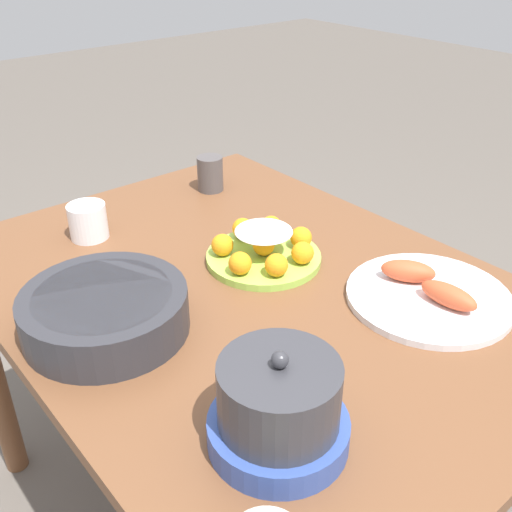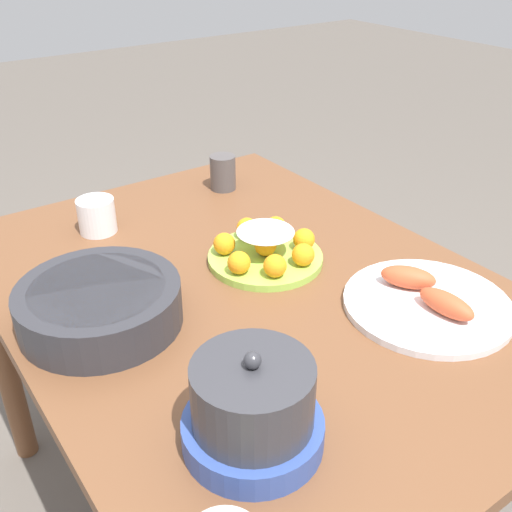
{
  "view_description": "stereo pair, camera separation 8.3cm",
  "coord_description": "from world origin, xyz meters",
  "views": [
    {
      "loc": [
        -0.79,
        0.64,
        1.39
      ],
      "look_at": [
        0.03,
        -0.04,
        0.77
      ],
      "focal_mm": 42.0,
      "sensor_mm": 36.0,
      "label": 1
    },
    {
      "loc": [
        -0.84,
        0.58,
        1.39
      ],
      "look_at": [
        0.03,
        -0.04,
        0.77
      ],
      "focal_mm": 42.0,
      "sensor_mm": 36.0,
      "label": 2
    }
  ],
  "objects": [
    {
      "name": "dining_table",
      "position": [
        0.0,
        0.0,
        0.63
      ],
      "size": [
        1.22,
        0.91,
        0.73
      ],
      "color": "brown",
      "rests_on": "ground_plane"
    },
    {
      "name": "cake_plate",
      "position": [
        0.05,
        -0.09,
        0.76
      ],
      "size": [
        0.25,
        0.25,
        0.08
      ],
      "color": "#99CC4C",
      "rests_on": "dining_table"
    },
    {
      "name": "serving_bowl",
      "position": [
        0.05,
        0.29,
        0.77
      ],
      "size": [
        0.3,
        0.3,
        0.08
      ],
      "color": "#2D2D33",
      "rests_on": "dining_table"
    },
    {
      "name": "seafood_platter",
      "position": [
        -0.26,
        -0.24,
        0.74
      ],
      "size": [
        0.32,
        0.32,
        0.06
      ],
      "color": "silver",
      "rests_on": "dining_table"
    },
    {
      "name": "cup_near",
      "position": [
        0.44,
        -0.22,
        0.77
      ],
      "size": [
        0.07,
        0.07,
        0.09
      ],
      "color": "#4C4747",
      "rests_on": "dining_table"
    },
    {
      "name": "cup_far",
      "position": [
        0.39,
        0.15,
        0.77
      ],
      "size": [
        0.09,
        0.09,
        0.08
      ],
      "color": "white",
      "rests_on": "dining_table"
    },
    {
      "name": "warming_pot",
      "position": [
        -0.35,
        0.23,
        0.79
      ],
      "size": [
        0.2,
        0.2,
        0.16
      ],
      "color": "#334C99",
      "rests_on": "dining_table"
    }
  ]
}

